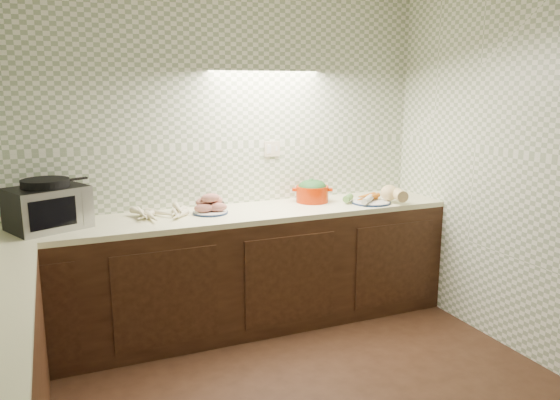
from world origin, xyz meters
name	(u,v)px	position (x,y,z in m)	size (l,w,h in m)	color
room	(308,128)	(0.00, 0.00, 1.63)	(3.60, 3.60, 2.60)	black
counter	(144,334)	(-0.68, 0.68, 0.45)	(3.60, 3.60, 0.90)	black
toaster_oven	(48,206)	(-1.13, 1.53, 1.05)	(0.56, 0.51, 0.33)	black
parsnip_pile	(167,212)	(-0.35, 1.56, 0.93)	(0.33, 0.39, 0.08)	beige
sweet_potato_plate	(210,206)	(-0.04, 1.54, 0.95)	(0.26, 0.26, 0.15)	#111F42
onion_bowl	(215,204)	(0.03, 1.66, 0.94)	(0.14, 0.14, 0.11)	black
dutch_oven	(312,191)	(0.82, 1.61, 0.99)	(0.34, 0.34, 0.18)	#A92100
veg_plate	(379,196)	(1.29, 1.37, 0.95)	(0.49, 0.36, 0.14)	#111F42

